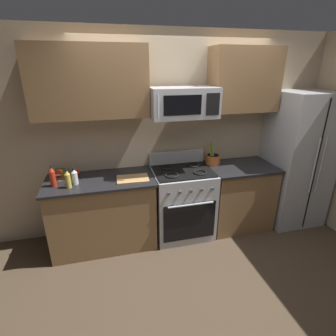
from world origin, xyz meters
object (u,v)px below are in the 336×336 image
Objects in this scene: utensil_crock at (213,159)px; bottle_hot_sauce at (52,177)px; microwave at (184,103)px; cutting_board at (133,179)px; fruit_basket at (60,174)px; apple_loose at (77,173)px; refrigerator at (296,159)px; bottle_vinegar at (75,177)px; range_oven at (182,202)px; bottle_oil at (68,179)px.

bottle_hot_sauce is (-2.01, -0.23, 0.04)m from utensil_crock.
cutting_board is (-0.65, -0.12, -0.85)m from microwave.
microwave is 1.71m from fruit_basket.
refrigerator is at bearing -4.03° from apple_loose.
microwave is 3.99× the size of bottle_vinegar.
range_oven is at bearing -89.99° from microwave.
utensil_crock is 0.87× the size of cutting_board.
microwave is at bearing 7.25° from bottle_oil.
utensil_crock is (-1.20, 0.19, 0.05)m from refrigerator.
cutting_board is 1.89× the size of bottle_vinegar.
range_oven is 0.79m from cutting_board.
bottle_oil is at bearing -67.40° from fruit_basket.
refrigerator is 1.88m from microwave.
apple_loose is (0.19, 0.02, -0.01)m from fruit_basket.
bottle_vinegar reaches higher than cutting_board.
bottle_oil reaches higher than apple_loose.
bottle_vinegar is at bearing -50.66° from fruit_basket.
range_oven is 4.46× the size of bottle_hot_sauce.
fruit_basket is 0.25m from bottle_hot_sauce.
refrigerator reaches higher than fruit_basket.
microwave reaches higher than refrigerator.
apple_loose is (-1.31, 0.16, -0.82)m from microwave.
refrigerator is 5.01× the size of cutting_board.
range_oven is at bearing -160.76° from utensil_crock.
cutting_board is at bearing 4.36° from bottle_oil.
utensil_crock is at bearing 9.63° from bottle_oil.
range_oven is 1.30m from microwave.
bottle_hot_sauce is (-0.88, 0.03, 0.10)m from cutting_board.
utensil_crock is at bearing 171.20° from refrigerator.
bottle_oil is (-1.37, -0.15, 0.54)m from range_oven.
microwave is at bearing -7.19° from apple_loose.
bottle_hot_sauce is (-1.53, -0.06, 0.55)m from range_oven.
fruit_basket is (-1.50, 0.17, 0.49)m from range_oven.
bottle_oil is at bearing -172.75° from microwave.
bottle_vinegar is (-1.30, -0.09, -0.77)m from microwave.
apple_loose is at bearing 171.59° from range_oven.
refrigerator is 1.21m from utensil_crock.
bottle_hot_sauce reaches higher than bottle_vinegar.
apple_loose is (-1.79, 0.03, -0.03)m from utensil_crock.
microwave is 3.29× the size of fruit_basket.
utensil_crock reaches higher than fruit_basket.
bottle_hot_sauce is at bearing -173.45° from utensil_crock.
bottle_oil is (-1.85, -0.31, 0.03)m from utensil_crock.
bottle_hot_sauce is (-0.23, -0.26, 0.07)m from apple_loose.
refrigerator is at bearing -1.56° from microwave.
fruit_basket is 0.98× the size of bottle_hot_sauce.
bottle_hot_sauce is at bearing 153.94° from bottle_oil.
fruit_basket is at bearing 174.42° from microwave.
refrigerator is 2.33m from cutting_board.
range_oven is at bearing 2.36° from bottle_hot_sauce.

